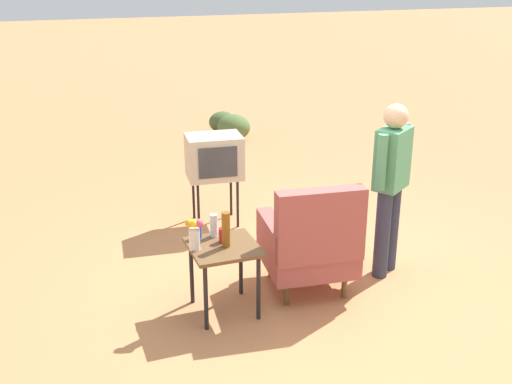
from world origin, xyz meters
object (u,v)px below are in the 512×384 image
(side_table, at_px, (224,255))
(soda_can_blue, at_px, (198,231))
(armchair, at_px, (311,242))
(flower_vase, at_px, (194,233))
(tv_on_stand, at_px, (214,157))
(bottle_short_clear, at_px, (214,225))
(bottle_tall_amber, at_px, (226,230))
(person_standing, at_px, (391,180))
(soda_can_red, at_px, (223,235))

(side_table, relative_size, soda_can_blue, 5.01)
(armchair, height_order, flower_vase, armchair)
(armchair, bearing_deg, side_table, 2.68)
(tv_on_stand, height_order, bottle_short_clear, tv_on_stand)
(bottle_tall_amber, bearing_deg, tv_on_stand, -103.75)
(soda_can_blue, bearing_deg, tv_on_stand, -111.21)
(bottle_tall_amber, xyz_separation_m, soda_can_blue, (0.17, -0.24, -0.09))
(side_table, distance_m, person_standing, 1.71)
(person_standing, bearing_deg, bottle_short_clear, -2.02)
(tv_on_stand, relative_size, flower_vase, 3.89)
(side_table, bearing_deg, tv_on_stand, -104.39)
(armchair, relative_size, bottle_short_clear, 5.30)
(soda_can_red, distance_m, soda_can_blue, 0.23)
(soda_can_red, distance_m, flower_vase, 0.28)
(side_table, bearing_deg, soda_can_red, -103.30)
(tv_on_stand, relative_size, soda_can_red, 8.44)
(armchair, bearing_deg, bottle_tall_amber, 4.47)
(armchair, distance_m, soda_can_blue, 1.01)
(tv_on_stand, bearing_deg, soda_can_red, 75.57)
(side_table, xyz_separation_m, tv_on_stand, (-0.47, -1.85, 0.26))
(person_standing, bearing_deg, armchair, 7.13)
(soda_can_blue, xyz_separation_m, flower_vase, (0.08, 0.21, 0.09))
(tv_on_stand, height_order, person_standing, person_standing)
(tv_on_stand, xyz_separation_m, person_standing, (-1.17, 1.70, 0.16))
(armchair, xyz_separation_m, bottle_tall_amber, (0.80, 0.06, 0.26))
(flower_vase, bearing_deg, tv_on_stand, -111.24)
(side_table, distance_m, bottle_tall_amber, 0.24)
(bottle_tall_amber, xyz_separation_m, bottle_short_clear, (0.04, -0.23, -0.05))
(person_standing, distance_m, bottle_short_clear, 1.69)
(soda_can_red, bearing_deg, armchair, 177.53)
(armchair, bearing_deg, soda_can_red, -2.47)
(bottle_short_clear, bearing_deg, flower_vase, 40.77)
(flower_vase, bearing_deg, side_table, 176.92)
(soda_can_red, bearing_deg, person_standing, -177.55)
(side_table, bearing_deg, armchair, -177.32)
(tv_on_stand, bearing_deg, armchair, 100.70)
(person_standing, bearing_deg, soda_can_blue, -2.42)
(person_standing, distance_m, soda_can_blue, 1.83)
(armchair, height_order, person_standing, person_standing)
(soda_can_red, height_order, flower_vase, flower_vase)
(side_table, bearing_deg, bottle_short_clear, -84.20)
(person_standing, height_order, bottle_tall_amber, person_standing)
(soda_can_blue, bearing_deg, person_standing, 177.58)
(armchair, distance_m, flower_vase, 1.09)
(armchair, height_order, side_table, armchair)
(bottle_tall_amber, bearing_deg, armchair, -175.53)
(tv_on_stand, bearing_deg, side_table, 75.61)
(person_standing, height_order, soda_can_red, person_standing)
(armchair, bearing_deg, soda_can_blue, -10.51)
(armchair, bearing_deg, tv_on_stand, -79.30)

